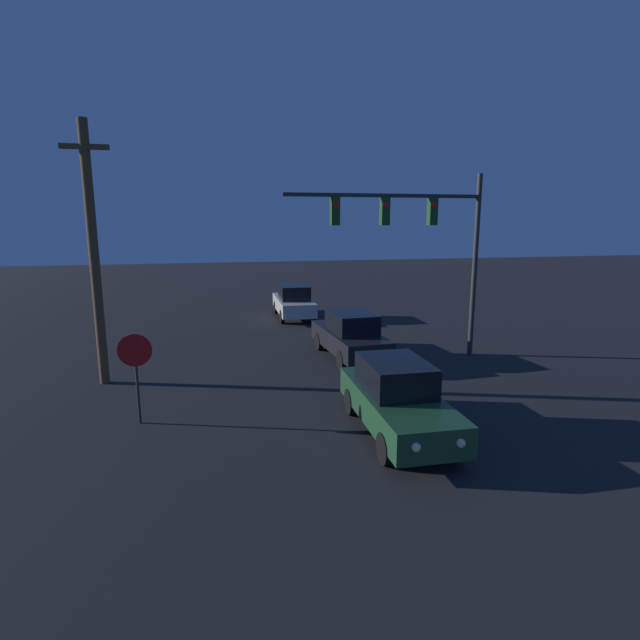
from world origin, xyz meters
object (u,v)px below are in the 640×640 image
(utility_pole, at_px, (94,253))
(stop_sign, at_px, (136,361))
(car_near, at_px, (397,398))
(car_mid, at_px, (350,335))
(traffic_signal_mast, at_px, (422,232))
(car_far, at_px, (294,302))

(utility_pole, bearing_deg, stop_sign, -67.79)
(car_near, height_order, car_mid, same)
(car_mid, bearing_deg, traffic_signal_mast, -15.72)
(stop_sign, distance_m, utility_pole, 4.40)
(car_near, bearing_deg, stop_sign, -16.40)
(car_far, xyz_separation_m, utility_pole, (-7.29, -8.81, 3.07))
(stop_sign, bearing_deg, car_mid, 34.33)
(traffic_signal_mast, height_order, stop_sign, traffic_signal_mast)
(car_near, relative_size, car_mid, 0.99)
(car_mid, bearing_deg, car_near, -99.94)
(traffic_signal_mast, relative_size, stop_sign, 3.12)
(car_near, xyz_separation_m, stop_sign, (-5.82, 1.87, 0.73))
(car_near, distance_m, car_mid, 6.38)
(car_near, bearing_deg, utility_pole, -34.96)
(car_near, distance_m, utility_pole, 9.48)
(car_mid, xyz_separation_m, car_far, (-0.67, 7.79, 0.00))
(car_far, relative_size, utility_pole, 0.59)
(utility_pole, bearing_deg, car_mid, 7.32)
(traffic_signal_mast, distance_m, utility_pole, 10.33)
(car_mid, relative_size, traffic_signal_mast, 0.65)
(traffic_signal_mast, xyz_separation_m, utility_pole, (-10.30, -0.51, -0.54))
(car_mid, xyz_separation_m, utility_pole, (-7.96, -1.02, 3.07))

